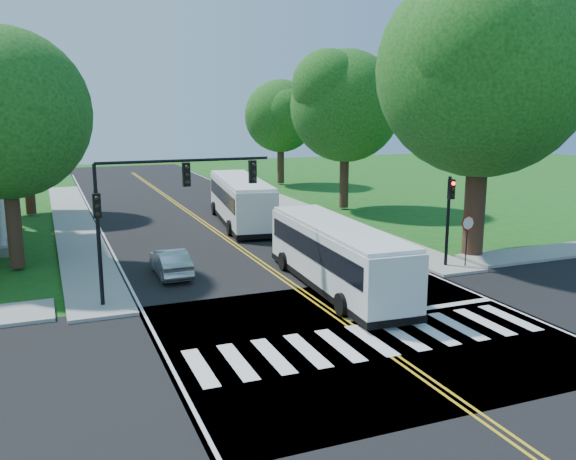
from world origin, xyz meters
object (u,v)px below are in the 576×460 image
signal_nw (158,196)px  hatchback (170,262)px  dark_sedan (326,231)px  bus_follow (241,200)px  suv (388,256)px  signal_ne (449,209)px  bus_lead (336,255)px

signal_nw → hatchback: (1.10, 3.71, -3.72)m
signal_nw → dark_sedan: 14.26m
bus_follow → hatchback: (-7.03, -11.15, -0.98)m
suv → signal_nw: bearing=15.7°
suv → dark_sedan: bearing=-79.1°
dark_sedan → hatchback: bearing=25.1°
signal_ne → suv: 3.74m
bus_lead → hatchback: size_ratio=2.84×
dark_sedan → suv: bearing=93.0°
bus_lead → bus_follow: bearing=-89.5°
hatchback → dark_sedan: hatchback is taller
bus_lead → dark_sedan: bearing=-110.1°
signal_ne → signal_nw: bearing=-180.0°
signal_nw → suv: 11.95m
bus_follow → signal_nw: bearing=69.2°
signal_nw → dark_sedan: bearing=35.1°
bus_follow → dark_sedan: bearing=122.1°
signal_nw → signal_ne: (14.06, 0.01, -1.41)m
bus_follow → suv: bus_follow is taller
bus_lead → bus_follow: bus_follow is taller
signal_ne → dark_sedan: (-2.80, 7.90, -2.36)m
dark_sedan → bus_follow: bearing=-63.2°
bus_follow → dark_sedan: size_ratio=2.96×
signal_nw → suv: bearing=5.2°
hatchback → bus_lead: bearing=142.9°
hatchback → suv: bearing=164.9°
hatchback → suv: 10.56m
signal_nw → bus_lead: signal_nw is taller
signal_ne → hatchback: size_ratio=1.11×
bus_lead → hatchback: bearing=-33.7°
signal_ne → dark_sedan: signal_ne is taller
signal_nw → bus_follow: 17.15m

